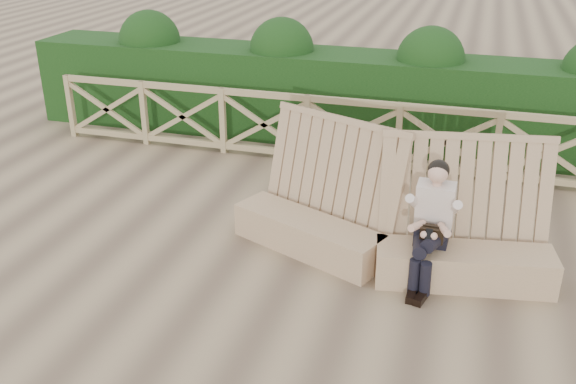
# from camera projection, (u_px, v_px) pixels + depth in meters

# --- Properties ---
(ground) EXTENTS (60.00, 60.00, 0.00)m
(ground) POSITION_uv_depth(u_px,v_px,m) (286.00, 281.00, 7.09)
(ground) COLOR brown
(ground) RESTS_ON ground
(bench) EXTENTS (3.76, 1.44, 1.55)m
(bench) POSITION_uv_depth(u_px,v_px,m) (385.00, 233.00, 7.31)
(bench) COLOR #987C57
(bench) RESTS_ON ground
(woman) EXTENTS (0.41, 0.86, 1.38)m
(woman) POSITION_uv_depth(u_px,v_px,m) (432.00, 220.00, 6.83)
(woman) COLOR black
(woman) RESTS_ON ground
(guardrail) EXTENTS (10.10, 0.09, 1.10)m
(guardrail) POSITION_uv_depth(u_px,v_px,m) (352.00, 133.00, 9.90)
(guardrail) COLOR olive
(guardrail) RESTS_ON ground
(hedge) EXTENTS (12.00, 1.20, 1.50)m
(hedge) POSITION_uv_depth(u_px,v_px,m) (366.00, 99.00, 10.87)
(hedge) COLOR black
(hedge) RESTS_ON ground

